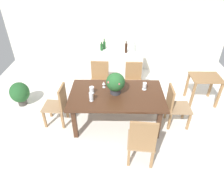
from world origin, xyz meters
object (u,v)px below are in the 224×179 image
object	(u,v)px
side_table	(204,83)
wine_bottle_amber	(134,48)
flower_centerpiece	(116,83)
wine_glass	(104,83)
kitchen_counter	(111,66)
wine_bottle_dark	(126,48)
chair_far_right	(133,79)
potted_plant_floor	(20,93)
chair_near_right	(142,140)
chair_head_end	(59,104)
dining_table	(117,98)
wine_bottle_clear	(104,45)
crystal_vase_left	(91,96)
wine_bottle_green	(102,47)
crystal_vase_center_near	(92,90)
chair_foot_end	(175,105)
chair_far_left	(100,78)
crystal_vase_right	(145,86)

from	to	relation	value
side_table	wine_bottle_amber	bearing A→B (deg)	151.01
flower_centerpiece	wine_glass	world-z (taller)	flower_centerpiece
kitchen_counter	wine_bottle_dark	bearing A→B (deg)	-18.99
chair_far_right	potted_plant_floor	xyz separation A→B (m)	(-2.71, -0.39, -0.17)
kitchen_counter	wine_bottle_amber	xyz separation A→B (m)	(0.62, -0.10, 0.57)
chair_near_right	chair_head_end	xyz separation A→B (m)	(-1.60, 1.01, -0.06)
chair_far_right	wine_bottle_dark	bearing A→B (deg)	104.72
dining_table	chair_near_right	xyz separation A→B (m)	(0.41, -1.01, -0.10)
wine_bottle_amber	wine_bottle_clear	bearing A→B (deg)	166.19
flower_centerpiece	crystal_vase_left	xyz separation A→B (m)	(-0.45, -0.26, -0.13)
wine_bottle_dark	side_table	bearing A→B (deg)	-24.90
crystal_vase_left	side_table	xyz separation A→B (m)	(2.56, 1.03, -0.33)
flower_centerpiece	wine_bottle_green	size ratio (longest dim) A/B	1.89
kitchen_counter	potted_plant_floor	world-z (taller)	kitchen_counter
crystal_vase_center_near	wine_glass	bearing A→B (deg)	44.53
wine_bottle_amber	side_table	distance (m)	1.91
chair_near_right	side_table	size ratio (longest dim) A/B	1.47
wine_bottle_green	side_table	xyz separation A→B (m)	(2.48, -0.99, -0.48)
dining_table	wine_bottle_clear	distance (m)	1.95
chair_foot_end	chair_head_end	bearing A→B (deg)	90.31
chair_foot_end	potted_plant_floor	distance (m)	3.54
wine_bottle_amber	wine_bottle_green	xyz separation A→B (m)	(-0.86, 0.10, -0.02)
wine_bottle_dark	wine_bottle_green	bearing A→B (deg)	167.60
chair_head_end	wine_bottle_dark	world-z (taller)	wine_bottle_dark
kitchen_counter	wine_bottle_green	world-z (taller)	wine_bottle_green
side_table	wine_glass	bearing A→B (deg)	-166.59
chair_near_right	chair_foot_end	world-z (taller)	chair_near_right
flower_centerpiece	crystal_vase_center_near	bearing A→B (deg)	-177.44
chair_foot_end	wine_glass	world-z (taller)	chair_foot_end
wine_bottle_green	crystal_vase_left	bearing A→B (deg)	-92.25
crystal_vase_center_near	kitchen_counter	size ratio (longest dim) A/B	0.09
chair_head_end	wine_bottle_clear	size ratio (longest dim) A/B	3.28
wine_glass	kitchen_counter	bearing A→B (deg)	86.26
chair_far_left	side_table	size ratio (longest dim) A/B	1.34
chair_head_end	wine_bottle_green	world-z (taller)	wine_bottle_green
dining_table	flower_centerpiece	xyz separation A→B (m)	(-0.02, 0.04, 0.33)
crystal_vase_center_near	kitchen_counter	bearing A→B (deg)	79.50
crystal_vase_left	wine_bottle_amber	xyz separation A→B (m)	(0.94, 1.92, 0.16)
wine_glass	chair_far_right	bearing A→B (deg)	47.72
chair_head_end	chair_far_left	xyz separation A→B (m)	(0.78, 1.00, 0.02)
crystal_vase_left	crystal_vase_right	bearing A→B (deg)	21.07
chair_head_end	potted_plant_floor	size ratio (longest dim) A/B	1.55
crystal_vase_center_near	wine_bottle_amber	bearing A→B (deg)	60.39
chair_head_end	wine_bottle_green	xyz separation A→B (m)	(0.80, 1.80, 0.51)
crystal_vase_right	potted_plant_floor	size ratio (longest dim) A/B	0.26
chair_head_end	wine_bottle_amber	distance (m)	2.43
crystal_vase_center_near	wine_bottle_dark	world-z (taller)	wine_bottle_dark
side_table	chair_foot_end	bearing A→B (deg)	-137.95
chair_far_right	side_table	size ratio (longest dim) A/B	1.31
wine_bottle_green	chair_far_left	bearing A→B (deg)	-91.27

